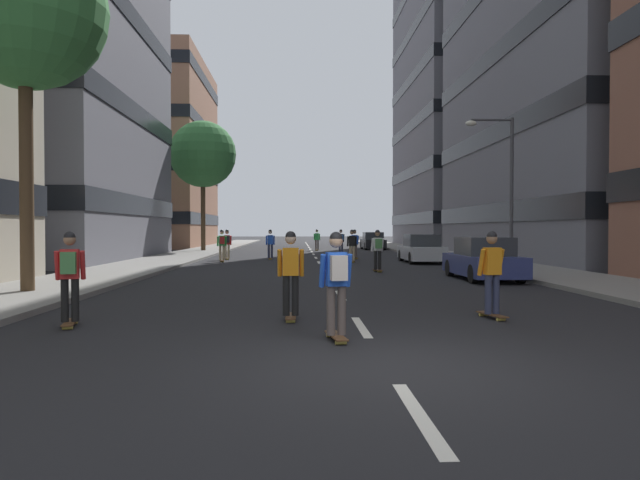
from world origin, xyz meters
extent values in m
plane|color=black|center=(0.00, 31.35, 0.00)|extent=(188.10, 188.10, 0.00)
cube|color=gray|center=(-8.52, 35.27, 0.07)|extent=(3.67, 86.21, 0.14)
cube|color=gray|center=(8.52, 35.27, 0.07)|extent=(3.67, 86.21, 0.14)
cube|color=silver|center=(0.00, -2.00, 0.00)|extent=(0.16, 2.20, 0.01)
cube|color=silver|center=(0.00, 3.00, 0.00)|extent=(0.16, 2.20, 0.01)
cube|color=silver|center=(0.00, 8.00, 0.00)|extent=(0.16, 2.20, 0.01)
cube|color=silver|center=(0.00, 13.00, 0.00)|extent=(0.16, 2.20, 0.01)
cube|color=silver|center=(0.00, 18.00, 0.00)|extent=(0.16, 2.20, 0.01)
cube|color=silver|center=(0.00, 23.00, 0.00)|extent=(0.16, 2.20, 0.01)
cube|color=silver|center=(0.00, 28.00, 0.00)|extent=(0.16, 2.20, 0.01)
cube|color=silver|center=(0.00, 33.00, 0.00)|extent=(0.16, 2.20, 0.01)
cube|color=silver|center=(0.00, 38.00, 0.00)|extent=(0.16, 2.20, 0.01)
cube|color=silver|center=(0.00, 43.00, 0.00)|extent=(0.16, 2.20, 0.01)
cube|color=silver|center=(0.00, 48.00, 0.00)|extent=(0.16, 2.20, 0.01)
cube|color=silver|center=(0.00, 53.00, 0.00)|extent=(0.16, 2.20, 0.01)
cube|color=silver|center=(0.00, 58.00, 0.00)|extent=(0.16, 2.20, 0.01)
cube|color=silver|center=(0.00, 63.00, 0.00)|extent=(0.16, 2.20, 0.01)
cube|color=silver|center=(0.00, 68.00, 0.00)|extent=(0.16, 2.20, 0.01)
cube|color=slate|center=(-16.47, 25.89, 10.54)|extent=(12.24, 16.99, 21.07)
cube|color=black|center=(-16.47, 25.89, 3.16)|extent=(12.36, 17.11, 1.10)
cube|color=black|center=(-16.47, 25.89, 8.43)|extent=(12.36, 17.11, 1.10)
cube|color=black|center=(-16.47, 25.89, 13.70)|extent=(12.36, 17.11, 1.10)
cube|color=#9E6B51|center=(-16.47, 50.15, 9.20)|extent=(12.24, 17.09, 18.40)
cube|color=black|center=(-16.47, 50.15, 2.76)|extent=(12.36, 17.21, 1.10)
cube|color=black|center=(-16.47, 50.15, 7.36)|extent=(12.36, 17.21, 1.10)
cube|color=black|center=(-16.47, 50.15, 11.96)|extent=(12.36, 17.21, 1.10)
cube|color=black|center=(-16.47, 50.15, 16.56)|extent=(12.36, 17.21, 1.10)
cube|color=black|center=(16.47, 25.89, 2.76)|extent=(12.36, 22.43, 1.10)
cube|color=black|center=(16.47, 25.89, 7.37)|extent=(12.36, 22.43, 1.10)
cube|color=black|center=(16.47, 25.89, 11.97)|extent=(12.36, 22.43, 1.10)
cube|color=slate|center=(16.47, 50.15, 18.79)|extent=(12.24, 20.40, 37.58)
cube|color=black|center=(16.47, 50.15, 2.82)|extent=(12.36, 20.52, 1.10)
cube|color=black|center=(16.47, 50.15, 7.52)|extent=(12.36, 20.52, 1.10)
cube|color=black|center=(16.47, 50.15, 12.21)|extent=(12.36, 20.52, 1.10)
cube|color=black|center=(16.47, 50.15, 16.91)|extent=(12.36, 20.52, 1.10)
cube|color=black|center=(16.47, 50.15, 21.61)|extent=(12.36, 20.52, 1.10)
cube|color=#B2B7BF|center=(5.48, 22.77, 0.53)|extent=(1.80, 4.40, 0.70)
cube|color=#2D3338|center=(5.48, 22.62, 1.20)|extent=(1.60, 2.10, 0.64)
cylinder|color=black|center=(4.68, 24.22, 0.32)|extent=(0.22, 0.64, 0.64)
cylinder|color=black|center=(6.28, 24.22, 0.32)|extent=(0.22, 0.64, 0.64)
cylinder|color=black|center=(4.68, 21.32, 0.32)|extent=(0.22, 0.64, 0.64)
cylinder|color=black|center=(6.28, 21.32, 0.32)|extent=(0.22, 0.64, 0.64)
cube|color=black|center=(5.48, 42.07, 0.53)|extent=(1.80, 4.40, 0.70)
cube|color=#2D3338|center=(5.48, 41.92, 1.20)|extent=(1.60, 2.10, 0.64)
cylinder|color=black|center=(4.68, 43.52, 0.32)|extent=(0.22, 0.64, 0.64)
cylinder|color=black|center=(6.28, 43.52, 0.32)|extent=(0.22, 0.64, 0.64)
cylinder|color=black|center=(4.68, 40.62, 0.32)|extent=(0.22, 0.64, 0.64)
cylinder|color=black|center=(6.28, 40.62, 0.32)|extent=(0.22, 0.64, 0.64)
cube|color=navy|center=(5.48, 12.61, 0.53)|extent=(1.80, 4.40, 0.70)
cube|color=#2D3338|center=(5.48, 12.46, 1.20)|extent=(1.60, 2.10, 0.64)
cylinder|color=black|center=(4.68, 14.06, 0.32)|extent=(0.22, 0.64, 0.64)
cylinder|color=black|center=(6.28, 14.06, 0.32)|extent=(0.22, 0.64, 0.64)
cylinder|color=black|center=(4.68, 11.16, 0.32)|extent=(0.22, 0.64, 0.64)
cylinder|color=black|center=(6.28, 11.16, 0.32)|extent=(0.22, 0.64, 0.64)
cylinder|color=#4C3823|center=(-8.52, 8.24, 3.20)|extent=(0.36, 0.36, 6.13)
sphere|color=#387A3D|center=(-8.52, 8.24, 7.79)|extent=(4.34, 4.34, 4.34)
cylinder|color=#4C3823|center=(-8.52, 37.22, 2.99)|extent=(0.36, 0.36, 5.69)
sphere|color=#387A3D|center=(-8.52, 37.22, 7.64)|extent=(5.17, 5.17, 5.17)
cylinder|color=#3F3F44|center=(8.15, 16.87, 3.39)|extent=(0.16, 0.16, 6.50)
cylinder|color=#3F3F44|center=(7.25, 16.87, 6.54)|extent=(1.80, 0.10, 0.10)
ellipsoid|color=silver|center=(6.35, 16.87, 6.39)|extent=(0.50, 0.30, 0.24)
cube|color=brown|center=(0.48, 39.54, 0.08)|extent=(0.33, 0.92, 0.02)
cylinder|color=#D8BF4C|center=(0.52, 39.86, 0.04)|extent=(0.19, 0.10, 0.07)
cylinder|color=#D8BF4C|center=(0.43, 39.22, 0.04)|extent=(0.19, 0.10, 0.07)
cylinder|color=#594C47|center=(0.39, 39.55, 0.49)|extent=(0.16, 0.16, 0.80)
cylinder|color=#594C47|center=(0.57, 39.53, 0.49)|extent=(0.16, 0.16, 0.80)
cube|color=green|center=(0.48, 39.54, 1.17)|extent=(0.35, 0.25, 0.55)
cylinder|color=green|center=(0.27, 39.62, 1.14)|extent=(0.12, 0.24, 0.55)
cylinder|color=green|center=(0.70, 39.56, 1.14)|extent=(0.12, 0.24, 0.55)
sphere|color=beige|center=(0.48, 39.56, 1.62)|extent=(0.22, 0.22, 0.22)
sphere|color=black|center=(0.48, 39.56, 1.67)|extent=(0.21, 0.21, 0.21)
cube|color=brown|center=(-2.77, 26.23, 0.08)|extent=(0.27, 0.91, 0.02)
cylinder|color=#D8BF4C|center=(-2.79, 26.55, 0.04)|extent=(0.19, 0.08, 0.07)
cylinder|color=#D8BF4C|center=(-2.74, 25.92, 0.04)|extent=(0.19, 0.08, 0.07)
cylinder|color=#2D334C|center=(-2.86, 26.23, 0.49)|extent=(0.15, 0.15, 0.80)
cylinder|color=#2D334C|center=(-2.68, 26.24, 0.49)|extent=(0.15, 0.15, 0.80)
cube|color=blue|center=(-2.77, 26.23, 1.17)|extent=(0.34, 0.23, 0.55)
cylinder|color=blue|center=(-2.99, 26.27, 1.14)|extent=(0.11, 0.24, 0.55)
cylinder|color=blue|center=(-2.55, 26.30, 1.14)|extent=(0.11, 0.24, 0.55)
sphere|color=beige|center=(-2.77, 26.25, 1.62)|extent=(0.22, 0.22, 0.22)
sphere|color=black|center=(-2.77, 26.25, 1.67)|extent=(0.21, 0.21, 0.21)
cube|color=brown|center=(2.02, 33.68, 0.08)|extent=(0.36, 0.92, 0.02)
cylinder|color=#D8BF4C|center=(1.96, 33.99, 0.04)|extent=(0.19, 0.10, 0.07)
cylinder|color=#D8BF4C|center=(2.08, 33.36, 0.04)|extent=(0.19, 0.10, 0.07)
cylinder|color=#2D334C|center=(1.93, 33.66, 0.49)|extent=(0.16, 0.16, 0.80)
cylinder|color=#2D334C|center=(2.11, 33.69, 0.49)|extent=(0.16, 0.16, 0.80)
cube|color=black|center=(2.02, 33.68, 1.17)|extent=(0.35, 0.26, 0.55)
cylinder|color=black|center=(1.80, 33.69, 1.14)|extent=(0.13, 0.24, 0.55)
cylinder|color=black|center=(2.23, 33.77, 1.14)|extent=(0.13, 0.24, 0.55)
sphere|color=tan|center=(2.02, 33.70, 1.62)|extent=(0.22, 0.22, 0.22)
sphere|color=black|center=(2.02, 33.70, 1.67)|extent=(0.21, 0.21, 0.21)
cube|color=#3F72BF|center=(2.06, 33.50, 1.20)|extent=(0.28, 0.20, 0.40)
cube|color=brown|center=(-5.29, 23.71, 0.08)|extent=(0.36, 0.92, 0.02)
cylinder|color=#D8BF4C|center=(-5.35, 24.03, 0.04)|extent=(0.19, 0.10, 0.07)
cylinder|color=#D8BF4C|center=(-5.23, 23.40, 0.04)|extent=(0.19, 0.10, 0.07)
cylinder|color=tan|center=(-5.38, 23.70, 0.49)|extent=(0.16, 0.16, 0.80)
cylinder|color=tan|center=(-5.20, 23.73, 0.49)|extent=(0.16, 0.16, 0.80)
cube|color=green|center=(-5.29, 23.71, 1.17)|extent=(0.35, 0.26, 0.55)
cylinder|color=green|center=(-5.52, 23.72, 1.14)|extent=(0.13, 0.24, 0.55)
cylinder|color=green|center=(-5.08, 23.80, 1.14)|extent=(0.13, 0.24, 0.55)
sphere|color=tan|center=(-5.29, 23.73, 1.62)|extent=(0.22, 0.22, 0.22)
sphere|color=black|center=(-5.29, 23.73, 1.67)|extent=(0.21, 0.21, 0.21)
cube|color=#A52626|center=(-5.26, 23.54, 1.20)|extent=(0.29, 0.21, 0.40)
cube|color=brown|center=(-1.32, 3.83, 0.08)|extent=(0.20, 0.90, 0.02)
cylinder|color=#D8BF4C|center=(-1.32, 4.15, 0.04)|extent=(0.18, 0.07, 0.07)
cylinder|color=#D8BF4C|center=(-1.32, 3.51, 0.04)|extent=(0.18, 0.07, 0.07)
cylinder|color=black|center=(-1.41, 3.83, 0.49)|extent=(0.14, 0.14, 0.80)
cylinder|color=black|center=(-1.23, 3.83, 0.49)|extent=(0.14, 0.14, 0.80)
cube|color=orange|center=(-1.32, 3.83, 1.17)|extent=(0.32, 0.20, 0.55)
cylinder|color=orange|center=(-1.54, 3.88, 1.14)|extent=(0.09, 0.23, 0.55)
cylinder|color=orange|center=(-1.10, 3.88, 1.14)|extent=(0.09, 0.23, 0.55)
sphere|color=beige|center=(-1.32, 3.85, 1.62)|extent=(0.22, 0.22, 0.22)
sphere|color=black|center=(-1.32, 3.85, 1.67)|extent=(0.21, 0.21, 0.21)
cube|color=brown|center=(2.77, 3.88, 0.08)|extent=(0.41, 0.92, 0.02)
cylinder|color=#D8BF4C|center=(2.70, 4.19, 0.04)|extent=(0.19, 0.11, 0.07)
cylinder|color=#D8BF4C|center=(2.85, 3.57, 0.04)|extent=(0.19, 0.11, 0.07)
cylinder|color=#2D334C|center=(2.68, 3.86, 0.49)|extent=(0.17, 0.17, 0.80)
cylinder|color=#2D334C|center=(2.86, 3.90, 0.49)|extent=(0.17, 0.17, 0.80)
cube|color=orange|center=(2.77, 3.88, 1.17)|extent=(0.36, 0.27, 0.55)
cylinder|color=orange|center=(2.55, 3.88, 1.14)|extent=(0.14, 0.24, 0.55)
cylinder|color=orange|center=(2.97, 3.98, 1.14)|extent=(0.14, 0.24, 0.55)
sphere|color=#997051|center=(2.77, 3.90, 1.62)|extent=(0.22, 0.22, 0.22)
sphere|color=black|center=(2.77, 3.90, 1.67)|extent=(0.21, 0.21, 0.21)
cube|color=brown|center=(-5.42, 3.25, 0.08)|extent=(0.41, 0.92, 0.02)
cylinder|color=#D8BF4C|center=(-5.49, 3.57, 0.04)|extent=(0.19, 0.11, 0.07)
cylinder|color=#D8BF4C|center=(-5.34, 2.94, 0.04)|extent=(0.19, 0.11, 0.07)
cylinder|color=black|center=(-5.51, 3.23, 0.49)|extent=(0.17, 0.17, 0.80)
cylinder|color=black|center=(-5.33, 3.28, 0.49)|extent=(0.17, 0.17, 0.80)
cube|color=red|center=(-5.42, 3.25, 1.17)|extent=(0.36, 0.27, 0.55)
cylinder|color=red|center=(-5.64, 3.25, 1.14)|extent=(0.14, 0.24, 0.55)
cylinder|color=red|center=(-5.22, 3.35, 1.14)|extent=(0.14, 0.24, 0.55)
sphere|color=#997051|center=(-5.42, 3.27, 1.62)|extent=(0.22, 0.22, 0.22)
sphere|color=black|center=(-5.42, 3.27, 1.67)|extent=(0.21, 0.21, 0.21)
cube|color=#4C8C4C|center=(-5.38, 3.08, 1.20)|extent=(0.29, 0.22, 0.40)
cube|color=brown|center=(2.29, 26.51, 0.08)|extent=(0.36, 0.92, 0.02)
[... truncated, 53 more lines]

